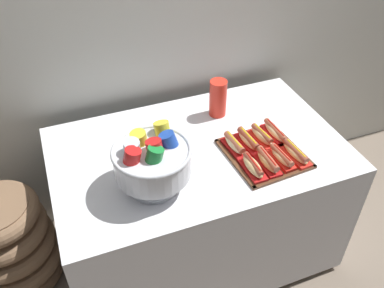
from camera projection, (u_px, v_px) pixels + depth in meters
The scene contains 14 objects.
ground_plane at pixel (197, 247), 2.45m from camera, with size 10.00×10.00×0.00m, color #7A6B5B.
buffet_table at pixel (198, 200), 2.19m from camera, with size 1.38×0.85×0.77m.
floor_vase at pixel (9, 244), 2.13m from camera, with size 0.50×0.50×1.13m.
serving_tray at pixel (264, 154), 1.92m from camera, with size 0.35×0.38×0.01m.
hot_dog_0 at pixel (253, 167), 1.81m from camera, with size 0.07×0.17×0.06m.
hot_dog_1 at pixel (267, 162), 1.83m from camera, with size 0.07×0.17×0.07m.
hot_dog_2 at pixel (282, 157), 1.86m from camera, with size 0.07×0.16×0.06m.
hot_dog_3 at pixel (295, 153), 1.88m from camera, with size 0.08×0.19×0.06m.
hot_dog_4 at pixel (234, 145), 1.92m from camera, with size 0.07×0.17×0.06m.
hot_dog_5 at pixel (248, 141), 1.95m from camera, with size 0.07×0.17×0.06m.
hot_dog_6 at pixel (262, 136), 1.97m from camera, with size 0.08×0.17×0.06m.
hot_dog_7 at pixel (275, 132), 1.99m from camera, with size 0.07×0.19×0.06m.
punch_bowl at pixel (152, 160), 1.68m from camera, with size 0.33×0.33×0.26m.
cup_stack at pixel (218, 98), 2.11m from camera, with size 0.09×0.09×0.20m.
Camera 1 is at (-0.57, -1.38, 2.03)m, focal length 38.74 mm.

